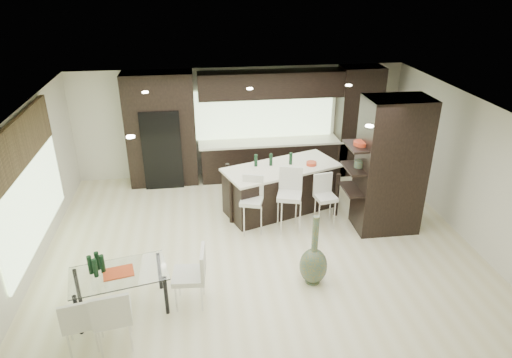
{
  "coord_description": "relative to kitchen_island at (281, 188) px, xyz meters",
  "views": [
    {
      "loc": [
        -1.07,
        -7.23,
        4.87
      ],
      "look_at": [
        0.0,
        0.6,
        1.15
      ],
      "focal_mm": 32.0,
      "sensor_mm": 36.0,
      "label": 1
    }
  ],
  "objects": [
    {
      "name": "ground",
      "position": [
        -0.66,
        -1.42,
        -0.51
      ],
      "size": [
        8.0,
        8.0,
        0.0
      ],
      "primitive_type": "plane",
      "color": "beige",
      "rests_on": "ground"
    },
    {
      "name": "back_wall",
      "position": [
        -0.66,
        2.08,
        0.84
      ],
      "size": [
        8.0,
        0.02,
        2.7
      ],
      "primitive_type": "cube",
      "color": "silver",
      "rests_on": "ground"
    },
    {
      "name": "left_wall",
      "position": [
        -4.66,
        -1.42,
        0.84
      ],
      "size": [
        0.02,
        7.0,
        2.7
      ],
      "primitive_type": "cube",
      "color": "silver",
      "rests_on": "ground"
    },
    {
      "name": "right_wall",
      "position": [
        3.34,
        -1.42,
        0.84
      ],
      "size": [
        0.02,
        7.0,
        2.7
      ],
      "primitive_type": "cube",
      "color": "silver",
      "rests_on": "ground"
    },
    {
      "name": "ceiling",
      "position": [
        -0.66,
        -1.42,
        2.19
      ],
      "size": [
        8.0,
        7.0,
        0.02
      ],
      "primitive_type": "cube",
      "color": "white",
      "rests_on": "ground"
    },
    {
      "name": "window_left",
      "position": [
        -4.62,
        -1.22,
        0.84
      ],
      "size": [
        0.04,
        3.2,
        1.9
      ],
      "primitive_type": "cube",
      "color": "#B2D199",
      "rests_on": "left_wall"
    },
    {
      "name": "window_back",
      "position": [
        -0.06,
        2.04,
        1.04
      ],
      "size": [
        3.4,
        0.04,
        1.2
      ],
      "primitive_type": "cube",
      "color": "#B2D199",
      "rests_on": "back_wall"
    },
    {
      "name": "stone_accent",
      "position": [
        -4.59,
        -1.22,
        1.74
      ],
      "size": [
        0.08,
        3.0,
        0.8
      ],
      "primitive_type": "cube",
      "color": "brown",
      "rests_on": "left_wall"
    },
    {
      "name": "ceiling_spots",
      "position": [
        -0.66,
        -1.17,
        2.17
      ],
      "size": [
        4.0,
        3.0,
        0.02
      ],
      "primitive_type": "cube",
      "color": "white",
      "rests_on": "ceiling"
    },
    {
      "name": "back_cabinetry",
      "position": [
        -0.16,
        1.75,
        0.84
      ],
      "size": [
        6.8,
        0.68,
        2.7
      ],
      "primitive_type": "cube",
      "color": "black",
      "rests_on": "ground"
    },
    {
      "name": "refrigerator",
      "position": [
        -2.56,
        1.7,
        0.44
      ],
      "size": [
        0.9,
        0.68,
        1.9
      ],
      "primitive_type": "cube",
      "color": "black",
      "rests_on": "ground"
    },
    {
      "name": "partition_column",
      "position": [
        1.94,
        -1.02,
        0.84
      ],
      "size": [
        1.2,
        0.8,
        2.7
      ],
      "primitive_type": "cube",
      "color": "black",
      "rests_on": "ground"
    },
    {
      "name": "kitchen_island",
      "position": [
        0.0,
        0.0,
        0.0
      ],
      "size": [
        2.65,
        1.8,
        1.02
      ],
      "primitive_type": "cube",
      "rotation": [
        0.0,
        0.0,
        0.34
      ],
      "color": "black",
      "rests_on": "ground"
    },
    {
      "name": "stool_left",
      "position": [
        -0.75,
        -0.83,
        -0.04
      ],
      "size": [
        0.52,
        0.52,
        0.94
      ],
      "primitive_type": "cube",
      "rotation": [
        0.0,
        0.0,
        -0.3
      ],
      "color": "silver",
      "rests_on": "ground"
    },
    {
      "name": "stool_mid",
      "position": [
        0.0,
        -0.86,
        0.02
      ],
      "size": [
        0.58,
        0.58,
        1.05
      ],
      "primitive_type": "cube",
      "rotation": [
        0.0,
        0.0,
        -0.29
      ],
      "color": "silver",
      "rests_on": "ground"
    },
    {
      "name": "stool_right",
      "position": [
        0.75,
        -0.82,
        -0.06
      ],
      "size": [
        0.45,
        0.45,
        0.89
      ],
      "primitive_type": "cube",
      "rotation": [
        0.0,
        0.0,
        0.15
      ],
      "color": "silver",
      "rests_on": "ground"
    },
    {
      "name": "bench",
      "position": [
        0.59,
        0.16,
        -0.24
      ],
      "size": [
        1.5,
        0.98,
        0.54
      ],
      "primitive_type": "cube",
      "rotation": [
        0.0,
        0.0,
        0.34
      ],
      "color": "black",
      "rests_on": "ground"
    },
    {
      "name": "floor_vase",
      "position": [
        0.07,
        -2.57,
        0.13
      ],
      "size": [
        0.49,
        0.49,
        1.27
      ],
      "primitive_type": null,
      "rotation": [
        0.0,
        0.0,
        -0.07
      ],
      "color": "#435139",
      "rests_on": "ground"
    },
    {
      "name": "dining_table",
      "position": [
        -3.02,
        -2.84,
        -0.17
      ],
      "size": [
        1.55,
        1.07,
        0.68
      ],
      "primitive_type": "cube",
      "rotation": [
        0.0,
        0.0,
        0.21
      ],
      "color": "white",
      "rests_on": "ground"
    },
    {
      "name": "chair_near",
      "position": [
        -3.02,
        -3.58,
        -0.04
      ],
      "size": [
        0.59,
        0.59,
        0.94
      ],
      "primitive_type": "cube",
      "rotation": [
        0.0,
        0.0,
        0.16
      ],
      "color": "silver",
      "rests_on": "ground"
    },
    {
      "name": "chair_far",
      "position": [
        -3.46,
        -3.55,
        -0.09
      ],
      "size": [
        0.53,
        0.53,
        0.84
      ],
      "primitive_type": "cube",
      "rotation": [
        0.0,
        0.0,
        0.19
      ],
      "color": "silver",
      "rests_on": "ground"
    },
    {
      "name": "chair_end",
      "position": [
        -1.98,
        -2.84,
        -0.05
      ],
      "size": [
        0.54,
        0.54,
        0.92
      ],
      "primitive_type": "cube",
      "rotation": [
        0.0,
        0.0,
        1.48
      ],
      "color": "silver",
      "rests_on": "ground"
    }
  ]
}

